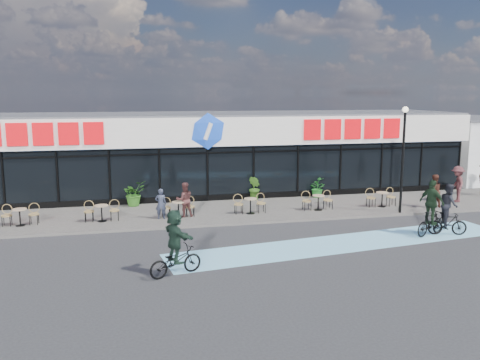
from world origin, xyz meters
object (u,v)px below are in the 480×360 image
(pedestrian_a, at_px, (457,184))
(cyclist_b, at_px, (448,213))
(potted_plant_right, at_px, (316,188))
(patron_left, at_px, (161,204))
(patron_right, at_px, (185,200))
(potted_plant_left, at_px, (134,193))
(cyclist_a, at_px, (431,213))
(potted_plant_mid, at_px, (255,188))
(lamp_post, at_px, (403,150))
(pedestrian_c, at_px, (434,191))

(pedestrian_a, distance_m, cyclist_b, 6.65)
(potted_plant_right, distance_m, patron_left, 9.17)
(patron_right, bearing_deg, pedestrian_a, 175.10)
(potted_plant_right, xyz_separation_m, cyclist_b, (2.63, -7.94, 0.32))
(potted_plant_left, bearing_deg, cyclist_a, -33.81)
(potted_plant_right, relative_size, patron_right, 0.64)
(potted_plant_right, distance_m, cyclist_a, 8.08)
(potted_plant_mid, xyz_separation_m, cyclist_a, (5.39, -7.86, 0.21))
(potted_plant_left, bearing_deg, patron_left, -69.47)
(lamp_post, xyz_separation_m, patron_left, (-11.24, 1.23, -2.29))
(patron_left, relative_size, pedestrian_a, 0.74)
(patron_right, bearing_deg, cyclist_a, 146.84)
(potted_plant_mid, bearing_deg, patron_right, -144.52)
(lamp_post, height_order, patron_left, lamp_post)
(patron_left, distance_m, patron_right, 1.12)
(potted_plant_right, bearing_deg, pedestrian_c, -37.37)
(potted_plant_left, height_order, pedestrian_c, pedestrian_c)
(potted_plant_left, bearing_deg, lamp_post, -19.13)
(lamp_post, xyz_separation_m, cyclist_b, (0.03, -3.64, -2.15))
(patron_left, height_order, patron_right, patron_right)
(potted_plant_mid, height_order, patron_left, patron_left)
(lamp_post, height_order, potted_plant_left, lamp_post)
(pedestrian_c, height_order, cyclist_a, cyclist_a)
(lamp_post, distance_m, potted_plant_right, 5.60)
(potted_plant_mid, height_order, pedestrian_c, pedestrian_c)
(patron_right, bearing_deg, potted_plant_right, -164.58)
(potted_plant_right, distance_m, pedestrian_a, 7.31)
(potted_plant_right, bearing_deg, potted_plant_left, -179.98)
(potted_plant_left, bearing_deg, pedestrian_c, -14.06)
(cyclist_a, distance_m, cyclist_b, 0.72)
(potted_plant_left, distance_m, potted_plant_right, 9.79)
(lamp_post, xyz_separation_m, pedestrian_a, (4.17, 1.57, -2.05))
(pedestrian_a, relative_size, cyclist_a, 0.82)
(lamp_post, relative_size, pedestrian_c, 3.02)
(potted_plant_right, xyz_separation_m, patron_left, (-8.64, -3.07, 0.18))
(pedestrian_c, bearing_deg, cyclist_a, 51.43)
(patron_right, height_order, cyclist_b, cyclist_b)
(pedestrian_a, bearing_deg, cyclist_b, -17.65)
(potted_plant_mid, xyz_separation_m, cyclist_b, (6.10, -7.96, 0.19))
(potted_plant_mid, distance_m, cyclist_a, 9.53)
(patron_left, height_order, pedestrian_a, pedestrian_a)
(potted_plant_mid, xyz_separation_m, potted_plant_right, (3.47, -0.02, -0.13))
(potted_plant_right, xyz_separation_m, patron_right, (-7.55, -2.89, 0.29))
(potted_plant_left, xyz_separation_m, patron_left, (1.15, -3.07, 0.07))
(potted_plant_mid, relative_size, cyclist_a, 0.56)
(pedestrian_c, distance_m, cyclist_b, 4.80)
(potted_plant_mid, height_order, cyclist_b, cyclist_b)
(patron_right, relative_size, pedestrian_c, 0.97)
(cyclist_b, bearing_deg, potted_plant_left, 147.41)
(patron_right, relative_size, cyclist_b, 0.75)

